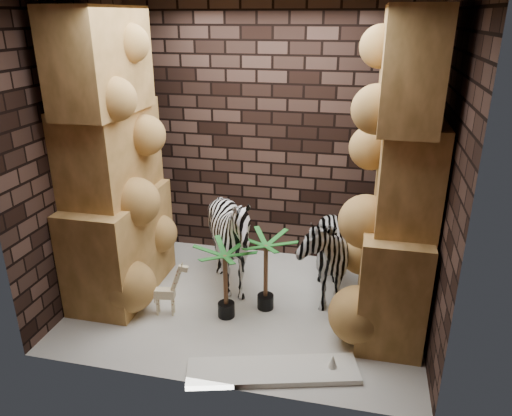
% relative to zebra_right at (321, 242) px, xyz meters
% --- Properties ---
extents(floor, '(3.50, 3.50, 0.00)m').
position_rel_zebra_right_xyz_m(floor, '(-0.72, -0.34, -0.64)').
color(floor, silver).
rests_on(floor, ground).
extents(wall_back, '(3.50, 0.00, 3.50)m').
position_rel_zebra_right_xyz_m(wall_back, '(-0.72, 0.91, 0.86)').
color(wall_back, black).
rests_on(wall_back, ground).
extents(wall_front, '(3.50, 0.00, 3.50)m').
position_rel_zebra_right_xyz_m(wall_front, '(-0.72, -1.59, 0.86)').
color(wall_front, black).
rests_on(wall_front, ground).
extents(wall_left, '(0.00, 3.00, 3.00)m').
position_rel_zebra_right_xyz_m(wall_left, '(-2.47, -0.34, 0.86)').
color(wall_left, black).
rests_on(wall_left, ground).
extents(wall_right, '(0.00, 3.00, 3.00)m').
position_rel_zebra_right_xyz_m(wall_right, '(1.03, -0.34, 0.86)').
color(wall_right, black).
rests_on(wall_right, ground).
extents(rock_pillar_left, '(0.68, 1.30, 3.00)m').
position_rel_zebra_right_xyz_m(rock_pillar_left, '(-2.12, -0.34, 0.86)').
color(rock_pillar_left, tan).
rests_on(rock_pillar_left, floor).
extents(rock_pillar_right, '(0.58, 1.25, 3.00)m').
position_rel_zebra_right_xyz_m(rock_pillar_right, '(0.70, -0.34, 0.86)').
color(rock_pillar_right, tan).
rests_on(rock_pillar_right, floor).
extents(zebra_right, '(0.76, 1.17, 1.28)m').
position_rel_zebra_right_xyz_m(zebra_right, '(0.00, 0.00, 0.00)').
color(zebra_right, white).
rests_on(zebra_right, floor).
extents(zebra_left, '(1.28, 1.45, 1.12)m').
position_rel_zebra_right_xyz_m(zebra_left, '(-0.94, -0.10, -0.08)').
color(zebra_left, white).
rests_on(zebra_left, floor).
extents(giraffe_toy, '(0.33, 0.15, 0.61)m').
position_rel_zebra_right_xyz_m(giraffe_toy, '(-1.48, -0.70, -0.34)').
color(giraffe_toy, '#F4E5B5').
rests_on(giraffe_toy, floor).
extents(palm_front, '(0.36, 0.36, 0.82)m').
position_rel_zebra_right_xyz_m(palm_front, '(-0.51, -0.36, -0.23)').
color(palm_front, '#166F1F').
rests_on(palm_front, floor).
extents(palm_back, '(0.36, 0.36, 0.79)m').
position_rel_zebra_right_xyz_m(palm_back, '(-0.87, -0.60, -0.25)').
color(palm_back, '#166F1F').
rests_on(palm_back, floor).
extents(surfboard, '(1.50, 0.73, 0.05)m').
position_rel_zebra_right_xyz_m(surfboard, '(-0.25, -1.33, -0.62)').
color(surfboard, white).
rests_on(surfboard, floor).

